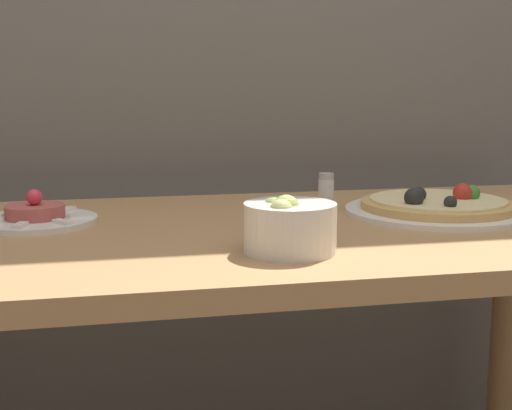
{
  "coord_description": "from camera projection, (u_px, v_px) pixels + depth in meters",
  "views": [
    {
      "loc": [
        -0.26,
        -0.82,
        0.98
      ],
      "look_at": [
        -0.01,
        0.34,
        0.78
      ],
      "focal_mm": 50.0,
      "sensor_mm": 36.0,
      "label": 1
    }
  ],
  "objects": [
    {
      "name": "dining_table",
      "position": [
        260.0,
        281.0,
        1.24
      ],
      "size": [
        1.45,
        0.71,
        0.74
      ],
      "color": "#AD7F51",
      "rests_on": "ground_plane"
    },
    {
      "name": "tartare_plate",
      "position": [
        35.0,
        217.0,
        1.24
      ],
      "size": [
        0.21,
        0.21,
        0.06
      ],
      "color": "white",
      "rests_on": "dining_table"
    },
    {
      "name": "pizza_plate",
      "position": [
        437.0,
        206.0,
        1.33
      ],
      "size": [
        0.34,
        0.34,
        0.06
      ],
      "color": "white",
      "rests_on": "dining_table"
    },
    {
      "name": "small_bowl",
      "position": [
        287.0,
        226.0,
        1.03
      ],
      "size": [
        0.13,
        0.13,
        0.09
      ],
      "color": "silver",
      "rests_on": "dining_table"
    },
    {
      "name": "salt_shaker",
      "position": [
        326.0,
        192.0,
        1.37
      ],
      "size": [
        0.03,
        0.03,
        0.07
      ],
      "color": "silver",
      "rests_on": "dining_table"
    }
  ]
}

